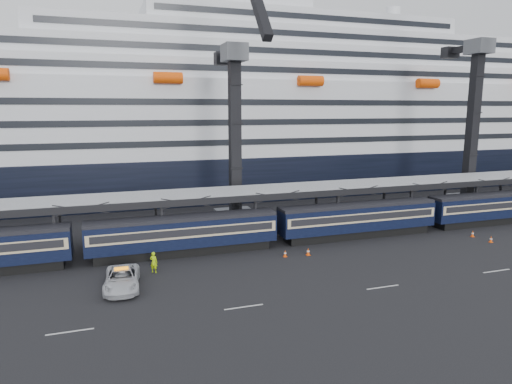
# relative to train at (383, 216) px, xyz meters

# --- Properties ---
(ground) EXTENTS (260.00, 260.00, 0.00)m
(ground) POSITION_rel_train_xyz_m (4.65, -10.00, -2.20)
(ground) COLOR black
(ground) RESTS_ON ground
(train) EXTENTS (133.05, 3.00, 4.05)m
(train) POSITION_rel_train_xyz_m (0.00, 0.00, 0.00)
(train) COLOR black
(train) RESTS_ON ground
(canopy) EXTENTS (130.00, 6.25, 5.53)m
(canopy) POSITION_rel_train_xyz_m (4.65, 4.00, 3.05)
(canopy) COLOR gray
(canopy) RESTS_ON ground
(cruise_ship) EXTENTS (214.09, 28.84, 34.00)m
(cruise_ship) POSITION_rel_train_xyz_m (3.57, 35.99, 10.14)
(cruise_ship) COLOR black
(cruise_ship) RESTS_ON ground
(crane_dark_near) EXTENTS (4.50, 17.75, 35.08)m
(crane_dark_near) POSITION_rel_train_xyz_m (-15.35, 8.59, 9.73)
(crane_dark_near) COLOR #474A4E
(crane_dark_near) RESTS_ON ground
(crane_dark_mid) EXTENTS (4.50, 18.24, 39.64)m
(crane_dark_mid) POSITION_rel_train_xyz_m (19.65, 7.59, 11.16)
(crane_dark_mid) COLOR #474A4E
(crane_dark_mid) RESTS_ON ground
(pickup_truck) EXTENTS (3.24, 6.13, 1.64)m
(pickup_truck) POSITION_rel_train_xyz_m (-29.73, -7.42, -1.38)
(pickup_truck) COLOR silver
(pickup_truck) RESTS_ON ground
(worker) EXTENTS (0.84, 0.77, 1.92)m
(worker) POSITION_rel_train_xyz_m (-26.86, -4.44, -1.24)
(worker) COLOR #B2E50C
(worker) RESTS_ON ground
(traffic_cone_b) EXTENTS (0.36, 0.36, 0.71)m
(traffic_cone_b) POSITION_rel_train_xyz_m (-14.01, -4.11, -1.85)
(traffic_cone_b) COLOR #FF4E08
(traffic_cone_b) RESTS_ON ground
(traffic_cone_c) EXTENTS (0.39, 0.39, 0.78)m
(traffic_cone_c) POSITION_rel_train_xyz_m (-11.63, -4.39, -1.81)
(traffic_cone_c) COLOR #FF4E08
(traffic_cone_c) RESTS_ON ground
(traffic_cone_d) EXTENTS (0.37, 0.37, 0.73)m
(traffic_cone_d) POSITION_rel_train_xyz_m (9.40, -6.72, -1.84)
(traffic_cone_d) COLOR #FF4E08
(traffic_cone_d) RESTS_ON ground
(traffic_cone_e) EXTENTS (0.37, 0.37, 0.75)m
(traffic_cone_e) POSITION_rel_train_xyz_m (9.20, -4.28, -1.83)
(traffic_cone_e) COLOR #FF4E08
(traffic_cone_e) RESTS_ON ground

